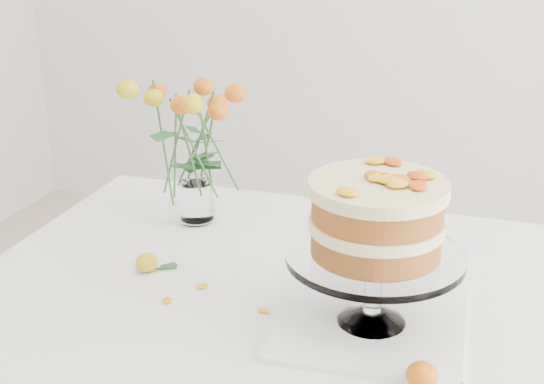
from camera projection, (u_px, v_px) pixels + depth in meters
The scene contains 11 objects.
table at pixel (341, 334), 1.43m from camera, with size 1.43×0.93×0.76m.
napkin at pixel (371, 324), 1.29m from camera, with size 0.31×0.31×0.01m, color silver.
cake_stand at pixel (376, 225), 1.23m from camera, with size 0.30×0.30×0.27m.
rose_vase at pixel (194, 127), 1.64m from camera, with size 0.33×0.33×0.38m.
loose_rose_near at pixel (147, 262), 1.48m from camera, with size 0.08×0.05×0.04m.
loose_rose_far at pixel (422, 375), 1.13m from camera, with size 0.08×0.05×0.04m.
stray_petal_a at pixel (264, 311), 1.34m from camera, with size 0.03×0.02×0.00m, color #F3AE0F.
stray_petal_b at pixel (312, 331), 1.28m from camera, with size 0.03×0.02×0.00m, color #F3AE0F.
stray_petal_c at pixel (330, 348), 1.23m from camera, with size 0.03×0.02×0.00m, color #F3AE0F.
stray_petal_d at pixel (202, 286), 1.43m from camera, with size 0.03×0.02×0.00m, color #F3AE0F.
stray_petal_e at pixel (167, 301), 1.38m from camera, with size 0.03×0.02×0.00m, color #F3AE0F.
Camera 1 is at (0.26, -1.21, 1.44)m, focal length 50.00 mm.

